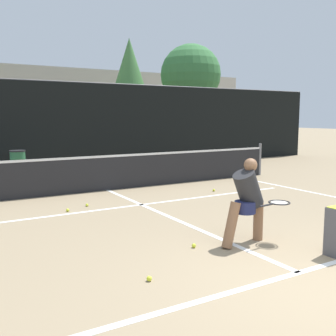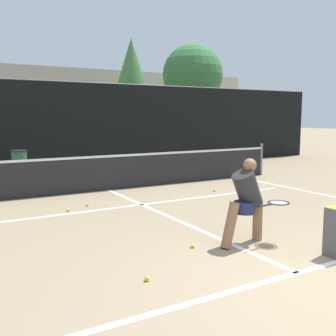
% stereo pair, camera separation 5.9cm
% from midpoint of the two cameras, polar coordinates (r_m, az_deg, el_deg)
% --- Properties ---
extents(ground_plane, '(100.00, 100.00, 0.00)m').
position_cam_midpoint_polar(ground_plane, '(5.21, 21.98, -15.44)').
color(ground_plane, '#937F60').
extents(court_baseline_near, '(11.00, 0.10, 0.01)m').
position_cam_midpoint_polar(court_baseline_near, '(5.44, 18.57, -14.24)').
color(court_baseline_near, white).
rests_on(court_baseline_near, ground).
extents(court_service_line, '(8.25, 0.10, 0.01)m').
position_cam_midpoint_polar(court_service_line, '(8.92, -3.65, -5.32)').
color(court_service_line, white).
rests_on(court_service_line, ground).
extents(court_center_mark, '(0.10, 6.53, 0.01)m').
position_cam_midpoint_polar(court_center_mark, '(7.86, 0.36, -7.06)').
color(court_center_mark, white).
rests_on(court_center_mark, ground).
extents(court_sideline_right, '(0.10, 7.53, 0.01)m').
position_cam_midpoint_polar(court_sideline_right, '(10.81, 21.50, -3.56)').
color(court_sideline_right, white).
rests_on(court_sideline_right, ground).
extents(net, '(11.09, 0.09, 1.07)m').
position_cam_midpoint_polar(net, '(10.66, -8.54, -0.49)').
color(net, slate).
rests_on(net, ground).
extents(fence_back, '(24.00, 0.06, 3.21)m').
position_cam_midpoint_polar(fence_back, '(14.48, -14.64, 5.77)').
color(fence_back, black).
rests_on(fence_back, ground).
extents(player_practicing, '(1.20, 0.58, 1.35)m').
position_cam_midpoint_polar(player_practicing, '(6.24, 11.64, -4.41)').
color(player_practicing, '#8C6042').
rests_on(player_practicing, ground).
extents(tennis_ball_scattered_0, '(0.07, 0.07, 0.07)m').
position_cam_midpoint_polar(tennis_ball_scattered_0, '(4.95, -2.69, -15.73)').
color(tennis_ball_scattered_0, '#D1E033').
rests_on(tennis_ball_scattered_0, ground).
extents(tennis_ball_scattered_2, '(0.07, 0.07, 0.07)m').
position_cam_midpoint_polar(tennis_ball_scattered_2, '(8.53, -14.13, -5.92)').
color(tennis_ball_scattered_2, '#D1E033').
rests_on(tennis_ball_scattered_2, ground).
extents(tennis_ball_scattered_3, '(0.07, 0.07, 0.07)m').
position_cam_midpoint_polar(tennis_ball_scattered_3, '(6.09, 3.90, -11.18)').
color(tennis_ball_scattered_3, '#D1E033').
rests_on(tennis_ball_scattered_3, ground).
extents(tennis_ball_scattered_4, '(0.07, 0.07, 0.07)m').
position_cam_midpoint_polar(tennis_ball_scattered_4, '(8.91, -11.44, -5.27)').
color(tennis_ball_scattered_4, '#D1E033').
rests_on(tennis_ball_scattered_4, ground).
extents(tennis_ball_scattered_5, '(0.07, 0.07, 0.07)m').
position_cam_midpoint_polar(tennis_ball_scattered_5, '(10.51, 6.92, -3.22)').
color(tennis_ball_scattered_5, '#D1E033').
rests_on(tennis_ball_scattered_5, ground).
extents(trash_bin, '(0.47, 0.47, 0.96)m').
position_cam_midpoint_polar(trash_bin, '(12.73, -20.62, 0.28)').
color(trash_bin, '#28603D').
rests_on(trash_bin, ground).
extents(parked_car, '(1.65, 4.35, 1.49)m').
position_cam_midpoint_polar(parked_car, '(19.21, -7.15, 3.44)').
color(parked_car, maroon).
rests_on(parked_car, ground).
extents(tree_west, '(3.43, 3.43, 6.04)m').
position_cam_midpoint_polar(tree_west, '(23.03, 3.68, 13.32)').
color(tree_west, brown).
rests_on(tree_west, ground).
extents(tree_east, '(2.39, 2.39, 6.37)m').
position_cam_midpoint_polar(tree_east, '(23.15, -5.24, 13.71)').
color(tree_east, brown).
rests_on(tree_east, ground).
extents(building_far, '(36.00, 2.40, 5.16)m').
position_cam_midpoint_polar(building_far, '(27.51, -22.18, 8.24)').
color(building_far, '#B2ADA3').
rests_on(building_far, ground).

